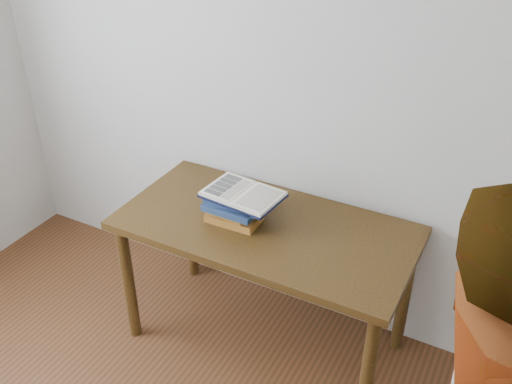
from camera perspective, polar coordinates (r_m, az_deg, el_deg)
The scene contains 3 objects.
desk at distance 2.70m, azimuth 0.93°, elevation -4.99°, with size 1.37×0.69×0.74m.
book_stack at distance 2.64m, azimuth -2.28°, elevation -1.63°, with size 0.25×0.19×0.12m.
open_book at distance 2.60m, azimuth -1.30°, elevation -0.22°, with size 0.37×0.27×0.03m.
Camera 1 is at (1.07, -0.55, 2.24)m, focal length 40.00 mm.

